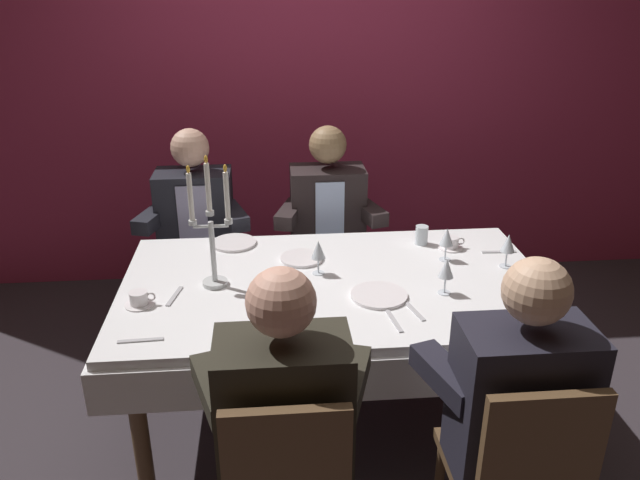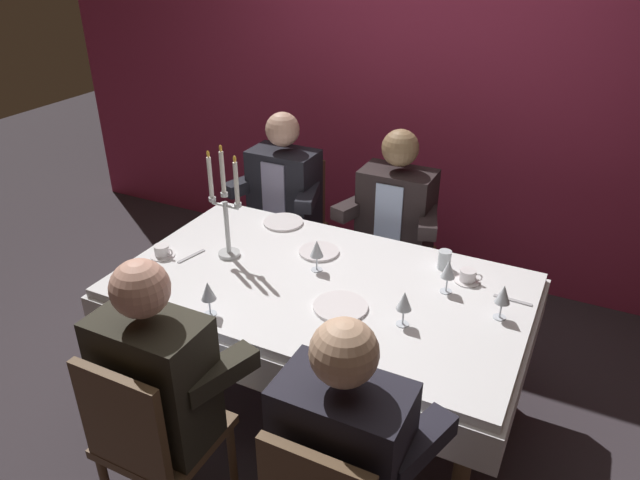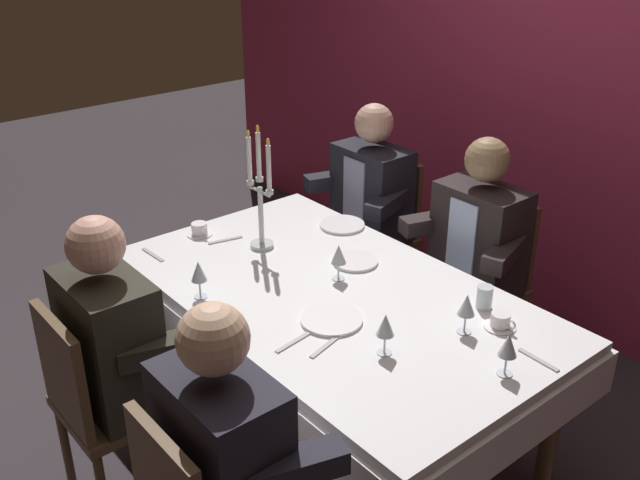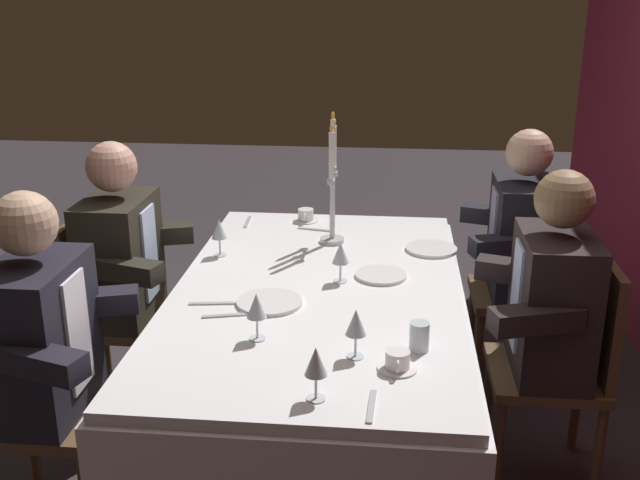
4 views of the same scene
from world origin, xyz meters
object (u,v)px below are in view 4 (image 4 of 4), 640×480
Objects in this scene: coffee_cup_1 at (306,216)px; seated_diner_2 at (554,303)px; dining_table at (317,315)px; wine_glass_4 at (316,363)px; coffee_cup_0 at (398,361)px; seated_diner_3 at (38,337)px; seated_diner_0 at (523,237)px; wine_glass_2 at (219,230)px; wine_glass_1 at (257,307)px; water_tumbler_0 at (419,336)px; dinner_plate_1 at (431,249)px; seated_diner_1 at (119,257)px; dinner_plate_0 at (270,302)px; wine_glass_3 at (356,324)px; dinner_plate_2 at (381,275)px; wine_glass_0 at (341,254)px; candelabra at (332,190)px.

seated_diner_2 reaches higher than coffee_cup_1.
wine_glass_4 is at bearing 5.61° from dining_table.
seated_diner_3 is at bearing -95.22° from coffee_cup_0.
wine_glass_2 is at bearing -73.88° from seated_diner_0.
wine_glass_1 is 0.13× the size of seated_diner_2.
water_tumbler_0 is at bearing 87.23° from wine_glass_1.
seated_diner_3 is at bearing -75.57° from seated_diner_2.
seated_diner_0 reaches higher than wine_glass_4.
seated_diner_1 is (0.21, -1.34, -0.01)m from dinner_plate_1.
coffee_cup_0 is at bearing 130.62° from wine_glass_4.
seated_diner_0 is 1.00× the size of seated_diner_3.
dinner_plate_0 is 0.31m from wine_glass_1.
water_tumbler_0 is at bearing 108.86° from wine_glass_3.
dinner_plate_2 is at bearing 174.62° from wine_glass_3.
wine_glass_4 reaches higher than water_tumbler_0.
wine_glass_3 is at bearing -15.27° from dinner_plate_1.
dinner_plate_0 is at bearing -83.52° from seated_diner_2.
seated_diner_1 is (-0.19, -0.97, -0.12)m from wine_glass_0.
dinner_plate_0 is at bearing -159.66° from wine_glass_4.
candelabra is 3.60× the size of wine_glass_0.
coffee_cup_0 is at bearing 70.82° from wine_glass_1.
wine_glass_3 is at bearing -71.14° from water_tumbler_0.
candelabra reaches higher than seated_diner_1.
wine_glass_0 is at bearing -98.54° from seated_diner_2.
wine_glass_3 is (1.02, -0.28, 0.11)m from dinner_plate_1.
wine_glass_0 is at bearing 16.52° from coffee_cup_1.
wine_glass_3 is 1.34m from seated_diner_1.
dinner_plate_2 is 1.26× the size of wine_glass_3.
coffee_cup_1 is at bearing -170.27° from dining_table.
coffee_cup_1 reaches higher than dinner_plate_2.
dinner_plate_2 is 2.16× the size of water_tumbler_0.
candelabra is 0.51m from dinner_plate_1.
seated_diner_3 is (0.82, -0.43, -0.12)m from wine_glass_2.
wine_glass_1 is at bearing -41.87° from seated_diner_0.
dinner_plate_2 is at bearing -32.72° from dinner_plate_1.
dinner_plate_1 is (0.06, 0.44, -0.24)m from candelabra.
wine_glass_4 is (1.13, 0.53, 0.00)m from wine_glass_2.
seated_diner_2 reaches higher than wine_glass_3.
candelabra is at bearing -160.24° from water_tumbler_0.
coffee_cup_1 is 1.04m from seated_diner_0.
wine_glass_1 is at bearing 1.27° from dinner_plate_0.
seated_diner_2 reaches higher than water_tumbler_0.
wine_glass_3 is at bearing 36.09° from wine_glass_2.
wine_glass_2 and wine_glass_4 have the same top height.
dinner_plate_1 is at bearing 135.71° from dining_table.
wine_glass_2 is at bearing -114.60° from wine_glass_0.
seated_diner_1 is (-0.26, -0.89, 0.11)m from dining_table.
wine_glass_3 is at bearing 8.57° from wine_glass_0.
coffee_cup_0 is at bearing 17.31° from coffee_cup_1.
dining_table is 11.83× the size of wine_glass_2.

